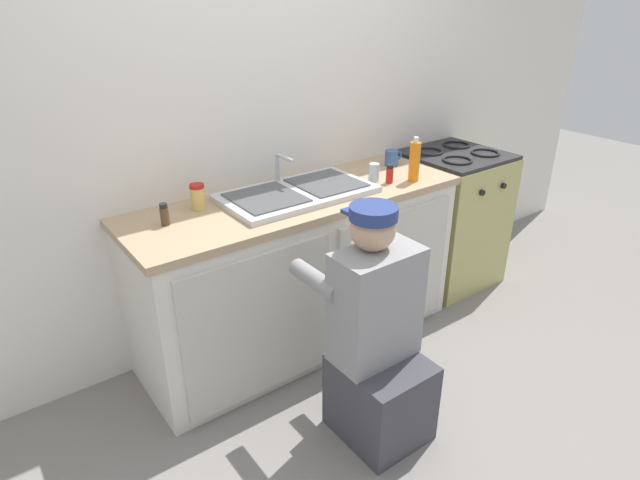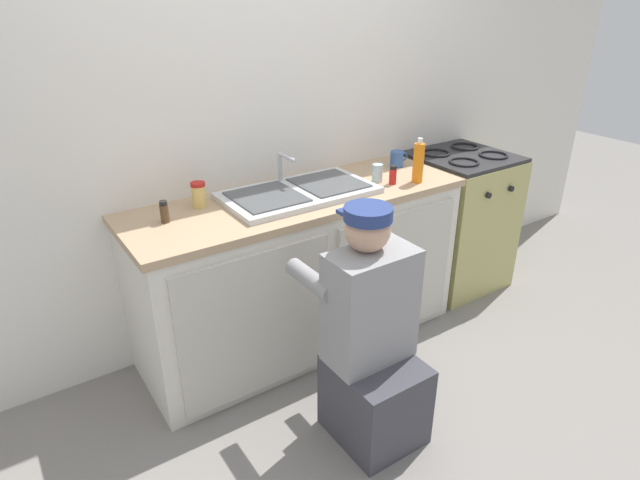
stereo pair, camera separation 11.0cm
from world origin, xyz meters
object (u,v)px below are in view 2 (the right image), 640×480
at_px(water_glass, 377,173).
at_px(spice_bottle_red, 393,175).
at_px(soap_bottle_orange, 418,162).
at_px(plumber_person, 371,347).
at_px(spice_bottle_pepper, 164,212).
at_px(stove_range, 457,220).
at_px(coffee_mug, 397,159).
at_px(sink_double_basin, 298,192).
at_px(condiment_jar, 199,195).

relative_size(water_glass, spice_bottle_red, 0.95).
height_order(soap_bottle_orange, water_glass, soap_bottle_orange).
height_order(plumber_person, water_glass, plumber_person).
distance_m(plumber_person, spice_bottle_pepper, 1.13).
xyz_separation_m(water_glass, spice_bottle_red, (0.05, -0.08, 0.00)).
bearing_deg(stove_range, water_glass, -175.83).
relative_size(plumber_person, coffee_mug, 8.76).
bearing_deg(plumber_person, spice_bottle_red, 44.94).
xyz_separation_m(sink_double_basin, water_glass, (0.48, -0.06, 0.03)).
relative_size(plumber_person, water_glass, 11.04).
bearing_deg(spice_bottle_pepper, condiment_jar, 23.58).
distance_m(stove_range, spice_bottle_pepper, 2.02).
bearing_deg(sink_double_basin, condiment_jar, 164.37).
height_order(plumber_person, condiment_jar, plumber_person).
xyz_separation_m(soap_bottle_orange, water_glass, (-0.18, 0.13, -0.06)).
height_order(coffee_mug, spice_bottle_red, spice_bottle_red).
height_order(soap_bottle_orange, spice_bottle_red, soap_bottle_orange).
relative_size(sink_double_basin, spice_bottle_pepper, 7.62).
bearing_deg(sink_double_basin, spice_bottle_pepper, 176.12).
bearing_deg(spice_bottle_red, plumber_person, -135.06).
xyz_separation_m(soap_bottle_orange, condiment_jar, (-1.16, 0.33, -0.05)).
relative_size(spice_bottle_red, spice_bottle_pepper, 1.00).
bearing_deg(condiment_jar, soap_bottle_orange, -15.77).
relative_size(stove_range, spice_bottle_pepper, 8.85).
bearing_deg(condiment_jar, sink_double_basin, -15.63).
distance_m(stove_range, water_glass, 0.92).
bearing_deg(soap_bottle_orange, sink_double_basin, 164.12).
bearing_deg(stove_range, coffee_mug, 169.24).
xyz_separation_m(stove_range, coffee_mug, (-0.49, 0.09, 0.49)).
relative_size(condiment_jar, spice_bottle_pepper, 1.22).
bearing_deg(spice_bottle_pepper, coffee_mug, 1.71).
distance_m(soap_bottle_orange, water_glass, 0.23).
height_order(condiment_jar, spice_bottle_pepper, condiment_jar).
distance_m(plumber_person, water_glass, 1.06).
xyz_separation_m(sink_double_basin, stove_range, (1.25, -0.00, -0.46)).
distance_m(coffee_mug, spice_bottle_pepper, 1.46).
relative_size(water_glass, condiment_jar, 0.78).
xyz_separation_m(stove_range, spice_bottle_red, (-0.72, -0.14, 0.49)).
distance_m(condiment_jar, spice_bottle_pepper, 0.23).
xyz_separation_m(sink_double_basin, spice_bottle_red, (0.53, -0.14, 0.03)).
relative_size(stove_range, soap_bottle_orange, 3.72).
xyz_separation_m(soap_bottle_orange, coffee_mug, (0.10, 0.28, -0.07)).
bearing_deg(soap_bottle_orange, stove_range, 17.63).
distance_m(coffee_mug, water_glass, 0.32).
bearing_deg(condiment_jar, coffee_mug, -2.13).
height_order(stove_range, coffee_mug, coffee_mug).
bearing_deg(water_glass, plumber_person, -129.70).
height_order(sink_double_basin, spice_bottle_red, sink_double_basin).
bearing_deg(water_glass, sink_double_basin, 173.12).
bearing_deg(spice_bottle_red, condiment_jar, 164.92).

